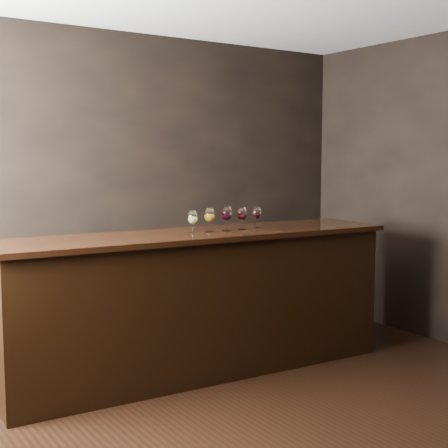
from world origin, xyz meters
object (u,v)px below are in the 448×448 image
back_bar_shelf (99,308)px  glass_red_c (257,213)px  glass_red_b (242,214)px  bar_counter (199,305)px  glass_white (193,218)px  glass_amber (209,216)px  glass_red_a (227,214)px

back_bar_shelf → glass_red_c: 1.60m
back_bar_shelf → glass_red_b: glass_red_b is taller
bar_counter → glass_red_c: size_ratio=17.36×
glass_red_c → glass_white: bearing=-177.1°
glass_red_c → glass_amber: bearing=-174.9°
glass_white → glass_red_a: glass_red_a is taller
glass_amber → glass_red_a: (0.16, 0.00, 0.01)m
glass_white → glass_amber: 0.15m
glass_red_a → bar_counter: bearing=172.6°
glass_red_a → glass_red_c: bearing=7.5°
glass_white → glass_red_c: size_ratio=0.99×
glass_red_a → glass_red_c: size_ratio=1.12×
back_bar_shelf → glass_red_b: size_ratio=12.05×
glass_amber → glass_red_b: size_ratio=1.04×
glass_amber → glass_red_a: bearing=0.2°
bar_counter → glass_red_a: bearing=-3.7°
back_bar_shelf → glass_red_c: bearing=-40.2°
glass_white → glass_amber: size_ratio=0.92×
bar_counter → glass_white: glass_white is taller
back_bar_shelf → glass_amber: (0.55, -0.92, 0.84)m
back_bar_shelf → glass_red_c: size_ratio=12.51×
bar_counter → glass_white: size_ratio=17.56×
bar_counter → glass_red_b: 0.80m
glass_white → glass_red_b: glass_red_b is taller
glass_amber → glass_red_c: 0.49m
glass_amber → glass_red_c: bearing=5.1°
bar_counter → glass_white: 0.70m
glass_amber → glass_red_b: (0.30, -0.01, -0.00)m
glass_red_a → glass_red_c: glass_red_a is taller
glass_red_b → glass_white: bearing=177.6°
bar_counter → glass_red_a: 0.75m
back_bar_shelf → glass_amber: bearing=-59.2°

